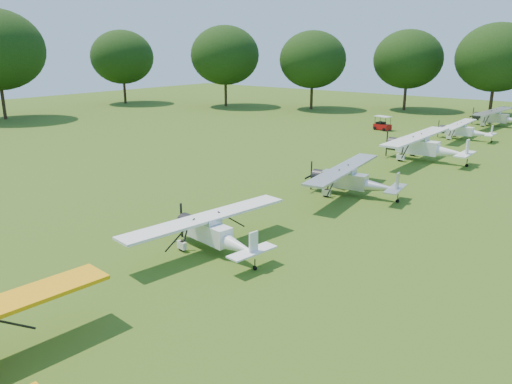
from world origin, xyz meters
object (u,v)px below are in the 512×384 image
Objects in this scene: aircraft_3 at (214,231)px; aircraft_7 at (499,117)px; golf_cart at (382,125)px; aircraft_6 at (464,130)px; aircraft_5 at (424,145)px; aircraft_4 at (351,179)px.

aircraft_3 is 0.87× the size of aircraft_7.
aircraft_3 reaches higher than golf_cart.
aircraft_7 is at bearing 85.42° from aircraft_6.
aircraft_5 is at bearing -86.13° from aircraft_7.
aircraft_3 is 12.76m from aircraft_4.
aircraft_3 reaches higher than aircraft_6.
aircraft_3 is 50.90m from aircraft_7.
aircraft_6 is 0.85× the size of aircraft_7.
aircraft_7 is at bearing 82.25° from aircraft_4.
aircraft_3 is at bearing -63.29° from golf_cart.
aircraft_5 is at bearing 96.90° from aircraft_3.
aircraft_6 is 4.32× the size of golf_cart.
aircraft_4 is 38.15m from aircraft_7.
aircraft_7 reaches higher than aircraft_4.
aircraft_7 is 15.31m from golf_cart.
golf_cart is (-9.99, 13.38, -0.83)m from aircraft_5.
aircraft_7 reaches higher than golf_cart.
aircraft_4 is 13.41m from aircraft_5.
aircraft_6 is (-0.43, 12.84, -0.31)m from aircraft_5.
aircraft_5 is 1.10× the size of aircraft_7.
aircraft_6 is at bearing 10.20° from golf_cart.
golf_cart is at bearing 103.08° from aircraft_4.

